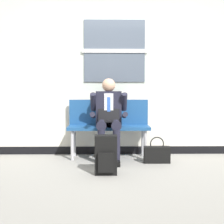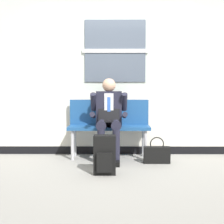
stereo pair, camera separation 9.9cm
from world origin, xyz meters
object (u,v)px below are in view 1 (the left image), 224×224
Objects in this scene: person_seated at (109,116)px; handbag at (157,154)px; backpack at (106,155)px; bench_with_person at (109,123)px.

handbag is at bearing -16.50° from person_seated.
bench_with_person is at bearing 87.59° from backpack.
bench_with_person is 0.93m from handbag.
bench_with_person is 1.04m from backpack.
bench_with_person reaches higher than backpack.
bench_with_person is 2.56× the size of backpack.
person_seated is 3.23× the size of handbag.
backpack is 0.96m from handbag.
backpack is at bearing -92.41° from bench_with_person.
bench_with_person is at bearing 90.00° from person_seated.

